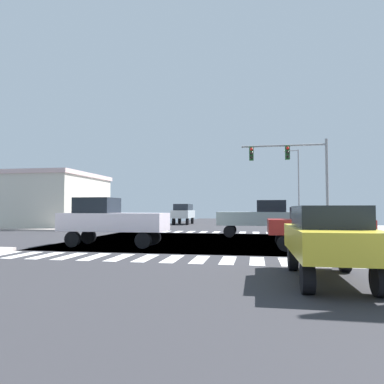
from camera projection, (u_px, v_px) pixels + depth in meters
ground at (198, 241)px, 19.86m from camera, size 90.00×90.00×0.05m
sidewalk_corner_ne at (374, 229)px, 29.36m from camera, size 12.00×12.00×0.14m
sidewalk_corner_nw at (85, 227)px, 33.95m from camera, size 12.00×12.00×0.14m
crosswalk_near at (159, 258)px, 12.72m from camera, size 13.50×2.00×0.01m
crosswalk_far at (210, 232)px, 27.08m from camera, size 13.50×2.00×0.01m
traffic_signal_mast at (294, 164)px, 25.78m from camera, size 6.21×0.55×6.88m
street_lamp at (297, 180)px, 40.11m from camera, size 1.78×0.32×8.58m
bank_building at (43, 200)px, 35.54m from camera, size 12.05×9.97×5.31m
pickup_nearside_1 at (111, 219)px, 17.14m from camera, size 5.10×2.00×2.35m
pickup_farside_2 at (260, 217)px, 22.74m from camera, size 5.10×2.00×2.35m
sedan_crossing_1 at (328, 236)px, 8.81m from camera, size 1.80×4.30×1.88m
sedan_leading_2 at (318, 224)px, 15.43m from camera, size 4.30×1.80×1.88m
suv_middle_1 at (183, 212)px, 40.71m from camera, size 1.96×4.60×2.34m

